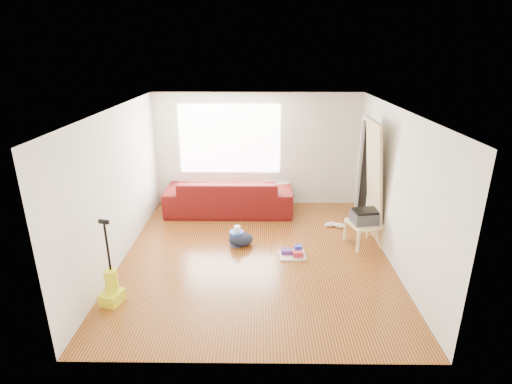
{
  "coord_description": "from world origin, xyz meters",
  "views": [
    {
      "loc": [
        0.07,
        -6.1,
        3.39
      ],
      "look_at": [
        -0.0,
        0.6,
        0.95
      ],
      "focal_mm": 28.0,
      "sensor_mm": 36.0,
      "label": 1
    }
  ],
  "objects_px": {
    "vacuum": "(112,287)",
    "side_table": "(364,226)",
    "bucket": "(237,244)",
    "backpack": "(241,245)",
    "tv_stand": "(278,202)",
    "sofa": "(229,212)",
    "cleaning_tray": "(293,253)"
  },
  "relations": [
    {
      "from": "tv_stand",
      "to": "cleaning_tray",
      "type": "xyz_separation_m",
      "value": [
        0.17,
        -2.23,
        -0.08
      ]
    },
    {
      "from": "side_table",
      "to": "bucket",
      "type": "relative_size",
      "value": 2.54
    },
    {
      "from": "tv_stand",
      "to": "bucket",
      "type": "bearing_deg",
      "value": -99.53
    },
    {
      "from": "backpack",
      "to": "vacuum",
      "type": "height_order",
      "value": "vacuum"
    },
    {
      "from": "tv_stand",
      "to": "side_table",
      "type": "xyz_separation_m",
      "value": [
        1.48,
        -1.78,
        0.24
      ]
    },
    {
      "from": "backpack",
      "to": "vacuum",
      "type": "xyz_separation_m",
      "value": [
        -1.73,
        -1.73,
        0.23
      ]
    },
    {
      "from": "side_table",
      "to": "vacuum",
      "type": "distance_m",
      "value": 4.34
    },
    {
      "from": "backpack",
      "to": "tv_stand",
      "type": "bearing_deg",
      "value": 56.92
    },
    {
      "from": "tv_stand",
      "to": "vacuum",
      "type": "height_order",
      "value": "vacuum"
    },
    {
      "from": "tv_stand",
      "to": "backpack",
      "type": "relative_size",
      "value": 1.67
    },
    {
      "from": "side_table",
      "to": "sofa",
      "type": "bearing_deg",
      "value": 149.36
    },
    {
      "from": "bucket",
      "to": "vacuum",
      "type": "relative_size",
      "value": 0.21
    },
    {
      "from": "cleaning_tray",
      "to": "sofa",
      "type": "bearing_deg",
      "value": 122.38
    },
    {
      "from": "cleaning_tray",
      "to": "bucket",
      "type": "bearing_deg",
      "value": 156.73
    },
    {
      "from": "sofa",
      "to": "vacuum",
      "type": "relative_size",
      "value": 2.17
    },
    {
      "from": "tv_stand",
      "to": "sofa",
      "type": "bearing_deg",
      "value": -150.81
    },
    {
      "from": "side_table",
      "to": "backpack",
      "type": "distance_m",
      "value": 2.25
    },
    {
      "from": "bucket",
      "to": "cleaning_tray",
      "type": "relative_size",
      "value": 0.55
    },
    {
      "from": "side_table",
      "to": "vacuum",
      "type": "relative_size",
      "value": 0.53
    },
    {
      "from": "vacuum",
      "to": "sofa",
      "type": "bearing_deg",
      "value": 82.47
    },
    {
      "from": "tv_stand",
      "to": "backpack",
      "type": "xyz_separation_m",
      "value": [
        -0.74,
        -1.84,
        -0.13
      ]
    },
    {
      "from": "side_table",
      "to": "bucket",
      "type": "distance_m",
      "value": 2.33
    },
    {
      "from": "sofa",
      "to": "backpack",
      "type": "xyz_separation_m",
      "value": [
        0.33,
        -1.57,
        0.0
      ]
    },
    {
      "from": "bucket",
      "to": "backpack",
      "type": "xyz_separation_m",
      "value": [
        0.08,
        -0.04,
        0.0
      ]
    },
    {
      "from": "side_table",
      "to": "tv_stand",
      "type": "bearing_deg",
      "value": 129.74
    },
    {
      "from": "vacuum",
      "to": "cleaning_tray",
      "type": "bearing_deg",
      "value": 42.36
    },
    {
      "from": "sofa",
      "to": "tv_stand",
      "type": "bearing_deg",
      "value": -165.83
    },
    {
      "from": "cleaning_tray",
      "to": "backpack",
      "type": "xyz_separation_m",
      "value": [
        -0.91,
        0.39,
        -0.05
      ]
    },
    {
      "from": "tv_stand",
      "to": "cleaning_tray",
      "type": "height_order",
      "value": "tv_stand"
    },
    {
      "from": "cleaning_tray",
      "to": "vacuum",
      "type": "height_order",
      "value": "vacuum"
    },
    {
      "from": "sofa",
      "to": "vacuum",
      "type": "bearing_deg",
      "value": 66.97
    },
    {
      "from": "vacuum",
      "to": "side_table",
      "type": "bearing_deg",
      "value": 39.83
    }
  ]
}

